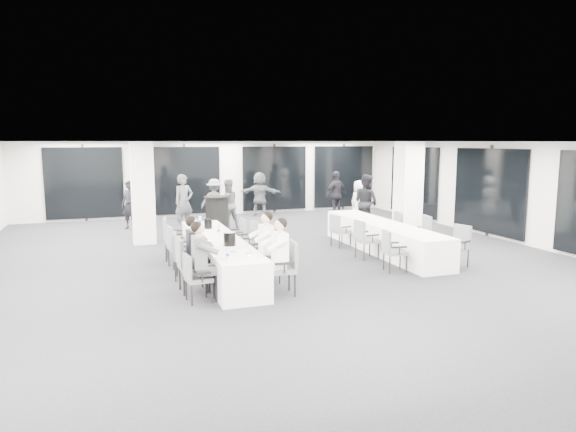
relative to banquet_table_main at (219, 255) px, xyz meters
The scene contains 43 objects.
room 3.11m from the banquet_table_main, 36.56° to the left, with size 14.04×16.04×2.84m.
column_left 4.19m from the banquet_table_main, 109.05° to the left, with size 0.60×0.60×2.80m, color white.
column_right 5.99m from the banquet_table_main, 16.10° to the left, with size 0.60×0.60×2.80m, color white.
banquet_table_main is the anchor object (origin of this frame).
banquet_table_side 4.43m from the banquet_table_main, ahead, with size 0.90×5.00×0.75m, color white.
cocktail_table 5.08m from the banquet_table_main, 79.30° to the left, with size 0.80×0.80×1.11m.
chair_main_left_near 2.10m from the banquet_table_main, 113.21° to the right, with size 0.48×0.52×0.86m.
chair_main_left_second 1.54m from the banquet_table_main, 123.47° to the right, with size 0.55×0.61×1.03m.
chair_main_left_mid 0.90m from the banquet_table_main, 161.09° to the right, with size 0.57×0.60×0.96m.
chair_main_left_fourth 1.11m from the banquet_table_main, 139.45° to the left, with size 0.55×0.58×0.95m.
chair_main_left_far 1.77m from the banquet_table_main, 118.41° to the left, with size 0.57×0.61×1.01m.
chair_main_right_near 2.18m from the banquet_table_main, 67.29° to the right, with size 0.54×0.59×1.00m.
chair_main_right_second 1.39m from the banquet_table_main, 53.24° to the right, with size 0.49×0.53×0.89m.
chair_main_right_mid 0.91m from the banquet_table_main, 22.21° to the right, with size 0.46×0.51×0.90m.
chair_main_right_fourth 1.05m from the banquet_table_main, 36.44° to the left, with size 0.53×0.58×0.97m.
chair_main_right_far 1.90m from the banquet_table_main, 64.06° to the left, with size 0.46×0.51×0.88m.
chair_side_left_near 3.74m from the banquet_table_main, 18.30° to the right, with size 0.53×0.56×0.90m.
chair_side_left_mid 3.55m from the banquet_table_main, ahead, with size 0.50×0.55×0.94m.
chair_side_left_far 3.90m from the banquet_table_main, 24.12° to the left, with size 0.52×0.55×0.87m.
chair_side_right_near 5.36m from the banquet_table_main, 13.42° to the right, with size 0.58×0.60×0.94m.
chair_side_right_mid 5.22m from the banquet_table_main, ahead, with size 0.55×0.59×0.95m.
chair_side_right_far 5.44m from the banquet_table_main, 17.01° to the left, with size 0.50×0.54×0.87m.
seated_guest_a 2.08m from the banquet_table_main, 109.21° to the right, with size 0.50×0.38×1.44m.
seated_guest_b 1.50m from the banquet_table_main, 117.79° to the right, with size 0.50×0.38×1.44m.
seated_guest_c 2.15m from the banquet_table_main, 71.49° to the right, with size 0.50×0.38×1.44m.
seated_guest_d 1.37m from the banquet_table_main, 59.10° to the right, with size 0.50×0.38×1.44m.
standing_guest_a 5.72m from the banquet_table_main, 89.77° to the left, with size 0.73×0.59×2.01m, color #4F5256.
standing_guest_b 5.68m from the banquet_table_main, 75.76° to the left, with size 0.87×0.53×1.81m, color #4F5256.
standing_guest_c 6.93m from the banquet_table_main, 79.81° to the left, with size 1.11×0.57×1.72m, color #4F5256.
standing_guest_d 8.57m from the banquet_table_main, 48.55° to the left, with size 1.15×0.64×1.95m, color black.
standing_guest_e 7.41m from the banquet_table_main, 39.29° to the left, with size 0.83×0.50×1.72m, color white.
standing_guest_f 8.47m from the banquet_table_main, 68.09° to the left, with size 1.73×0.67×1.89m, color #4F5256.
standing_guest_g 6.58m from the banquet_table_main, 104.14° to the left, with size 0.65×0.52×1.77m, color black.
standing_guest_h 6.72m from the banquet_table_main, 34.57° to the left, with size 0.97×0.59×2.00m, color black.
ice_bucket_near 1.00m from the banquet_table_main, 86.77° to the right, with size 0.24×0.24×0.27m, color black.
ice_bucket_far 1.39m from the banquet_table_main, 89.73° to the left, with size 0.19×0.19×0.22m, color black.
water_bottle_a 2.07m from the banquet_table_main, 96.97° to the right, with size 0.06×0.06×0.20m, color silver.
water_bottle_b 0.69m from the banquet_table_main, 78.97° to the left, with size 0.06×0.06×0.20m, color silver.
water_bottle_c 1.90m from the banquet_table_main, 93.08° to the left, with size 0.07×0.07×0.23m, color silver.
plate_a 1.53m from the banquet_table_main, 91.65° to the right, with size 0.21×0.21×0.03m.
plate_b 1.76m from the banquet_table_main, 82.58° to the right, with size 0.20×0.20×0.03m.
plate_c 0.81m from the banquet_table_main, 89.36° to the right, with size 0.21×0.21×0.03m.
wine_glass 1.95m from the banquet_table_main, 84.32° to the right, with size 0.08×0.08×0.21m.
Camera 1 is at (-3.60, -11.35, 2.82)m, focal length 32.00 mm.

